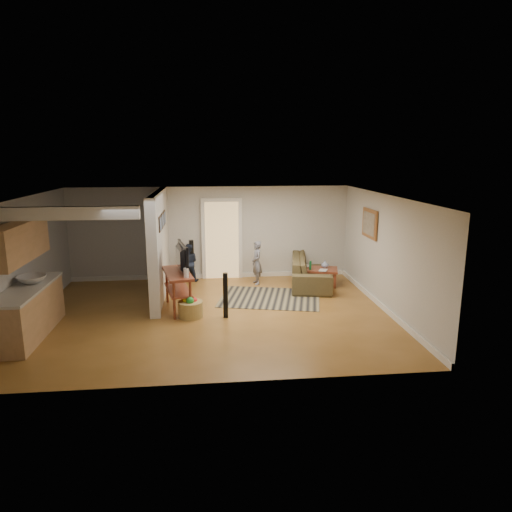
# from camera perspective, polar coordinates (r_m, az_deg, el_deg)

# --- Properties ---
(ground) EXTENTS (7.50, 7.50, 0.00)m
(ground) POSITION_cam_1_polar(r_m,az_deg,el_deg) (9.85, -5.37, -7.28)
(ground) COLOR brown
(ground) RESTS_ON ground
(room_shell) EXTENTS (7.54, 6.02, 2.52)m
(room_shell) POSITION_cam_1_polar(r_m,az_deg,el_deg) (9.92, -11.74, 1.40)
(room_shell) COLOR #B4B2AD
(room_shell) RESTS_ON ground
(area_rug) EXTENTS (2.65, 2.18, 0.01)m
(area_rug) POSITION_cam_1_polar(r_m,az_deg,el_deg) (10.87, 1.77, -5.25)
(area_rug) COLOR black
(area_rug) RESTS_ON ground
(sofa) EXTENTS (1.43, 2.64, 0.73)m
(sofa) POSITION_cam_1_polar(r_m,az_deg,el_deg) (12.19, 6.82, -3.38)
(sofa) COLOR #453822
(sofa) RESTS_ON ground
(coffee_table) EXTENTS (1.24, 0.91, 0.66)m
(coffee_table) POSITION_cam_1_polar(r_m,az_deg,el_deg) (11.98, 7.54, -1.99)
(coffee_table) COLOR maroon
(coffee_table) RESTS_ON ground
(tv_console) EXTENTS (0.78, 1.43, 1.16)m
(tv_console) POSITION_cam_1_polar(r_m,az_deg,el_deg) (10.01, -9.69, -2.42)
(tv_console) COLOR maroon
(tv_console) RESTS_ON ground
(speaker_left) EXTENTS (0.11, 0.11, 0.96)m
(speaker_left) POSITION_cam_1_polar(r_m,az_deg,el_deg) (9.51, -3.83, -4.93)
(speaker_left) COLOR black
(speaker_left) RESTS_ON ground
(speaker_right) EXTENTS (0.13, 0.13, 1.12)m
(speaker_right) POSITION_cam_1_polar(r_m,az_deg,el_deg) (12.29, -8.05, -0.59)
(speaker_right) COLOR black
(speaker_right) RESTS_ON ground
(toy_basket) EXTENTS (0.52, 0.52, 0.46)m
(toy_basket) POSITION_cam_1_polar(r_m,az_deg,el_deg) (9.69, -8.19, -6.48)
(toy_basket) COLOR olive
(toy_basket) RESTS_ON ground
(child) EXTENTS (0.34, 0.46, 1.14)m
(child) POSITION_cam_1_polar(r_m,az_deg,el_deg) (12.05, 0.09, -3.48)
(child) COLOR slate
(child) RESTS_ON ground
(toddler) EXTENTS (0.51, 0.40, 1.02)m
(toddler) POSITION_cam_1_polar(r_m,az_deg,el_deg) (12.43, -8.31, -3.11)
(toddler) COLOR #1B243A
(toddler) RESTS_ON ground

